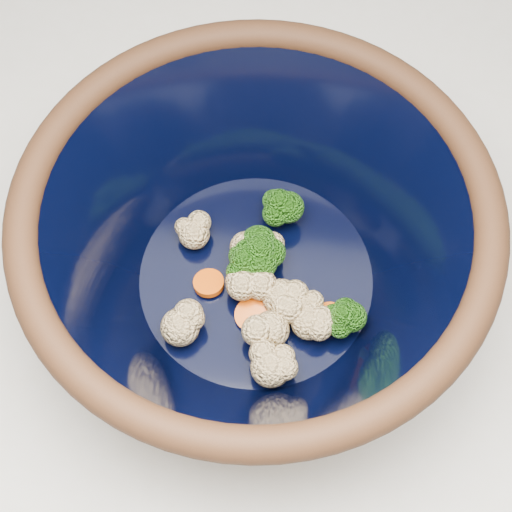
% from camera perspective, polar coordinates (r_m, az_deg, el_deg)
% --- Properties ---
extents(counter, '(1.20, 1.20, 0.90)m').
position_cam_1_polar(counter, '(1.08, 2.07, -18.85)').
color(counter, beige).
rests_on(counter, ground).
extents(mixing_bowl, '(0.46, 0.46, 0.17)m').
position_cam_1_polar(mixing_bowl, '(0.60, 0.00, 0.71)').
color(mixing_bowl, black).
rests_on(mixing_bowl, counter).
extents(vegetable_pile, '(0.17, 0.19, 0.05)m').
position_cam_1_polar(vegetable_pile, '(0.62, 0.70, -2.31)').
color(vegetable_pile, '#608442').
rests_on(vegetable_pile, mixing_bowl).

